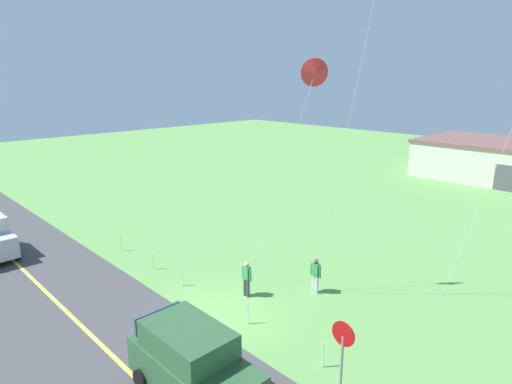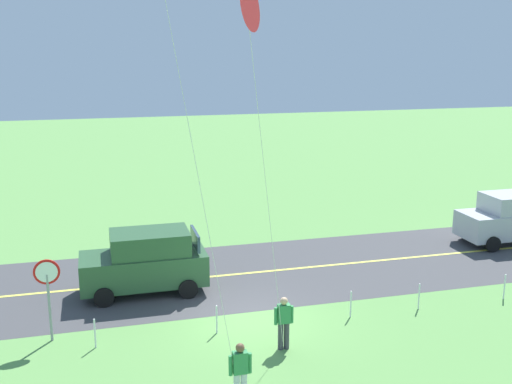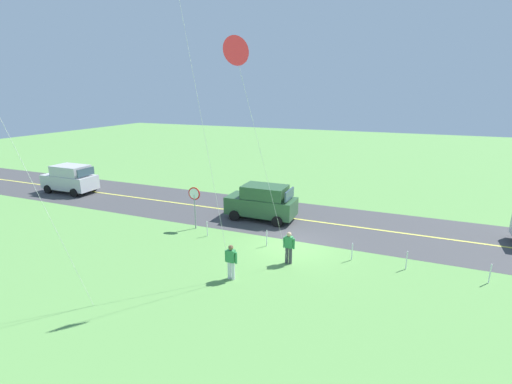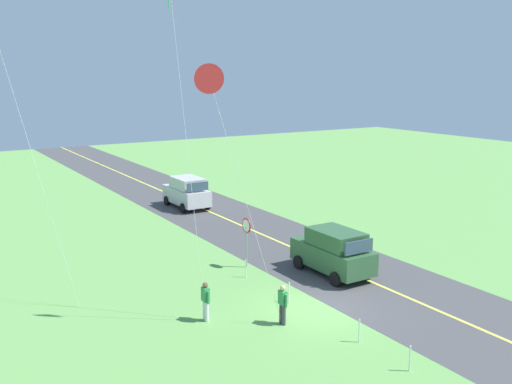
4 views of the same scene
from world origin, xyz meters
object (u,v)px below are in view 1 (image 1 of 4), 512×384
Objects in this scene: person_adult_companion at (315,275)px; kite_red_low at (315,74)px; person_adult_near at (247,278)px; stop_sign at (343,345)px; car_suv_foreground at (192,363)px.

person_adult_companion is 0.16× the size of kite_red_low.
person_adult_near is at bearing -126.31° from kite_red_low.
person_adult_near is 0.16× the size of kite_red_low.
car_suv_foreground is at bearing -135.20° from stop_sign.
kite_red_low is at bearing 29.47° from person_adult_companion.
car_suv_foreground is at bearing 92.91° from person_adult_companion.
stop_sign is 10.07m from kite_red_low.
car_suv_foreground is 7.90m from person_adult_companion.
stop_sign is 1.60× the size of person_adult_near.
car_suv_foreground is 11.29m from kite_red_low.
kite_red_low is (-0.26, -0.20, 8.50)m from person_adult_companion.
person_adult_near is (-6.54, 2.28, -0.94)m from stop_sign.
car_suv_foreground is 1.72× the size of stop_sign.
person_adult_companion is (-1.59, 7.73, -0.29)m from car_suv_foreground.
car_suv_foreground is 4.39m from stop_sign.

